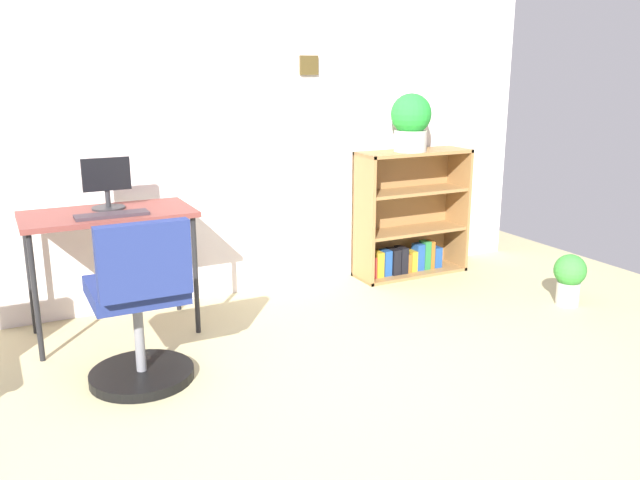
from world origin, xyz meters
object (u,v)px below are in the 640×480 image
at_px(desk, 108,224).
at_px(potted_plant_on_shelf, 411,121).
at_px(bookshelf_low, 407,220).
at_px(monitor, 107,184).
at_px(keyboard, 112,215).
at_px(potted_plant_floor, 569,277).
at_px(office_chair, 140,314).

relative_size(desk, potted_plant_on_shelf, 2.29).
distance_m(bookshelf_low, potted_plant_on_shelf, 0.75).
xyz_separation_m(monitor, keyboard, (-0.02, -0.21, -0.14)).
bearing_deg(potted_plant_floor, potted_plant_on_shelf, 119.79).
xyz_separation_m(office_chair, potted_plant_on_shelf, (2.18, 0.91, 0.78)).
relative_size(keyboard, bookshelf_low, 0.42).
height_order(keyboard, office_chair, office_chair).
distance_m(monitor, potted_plant_floor, 2.98).
bearing_deg(bookshelf_low, monitor, -176.08).
bearing_deg(monitor, desk, -106.40).
bearing_deg(bookshelf_low, keyboard, -170.77).
bearing_deg(potted_plant_floor, keyboard, 165.20).
relative_size(keyboard, office_chair, 0.45).
relative_size(desk, keyboard, 2.41).
bearing_deg(desk, keyboard, -89.63).
bearing_deg(keyboard, monitor, 84.60).
relative_size(keyboard, potted_plant_floor, 1.14).
height_order(keyboard, bookshelf_low, bookshelf_low).
bearing_deg(desk, potted_plant_floor, -17.45).
relative_size(keyboard, potted_plant_on_shelf, 0.95).
bearing_deg(potted_plant_floor, office_chair, 177.47).
distance_m(monitor, bookshelf_low, 2.25).
bearing_deg(office_chair, bookshelf_low, 23.59).
bearing_deg(office_chair, potted_plant_floor, -2.53).
bearing_deg(bookshelf_low, desk, -174.31).
height_order(desk, monitor, monitor).
bearing_deg(monitor, office_chair, -91.59).
height_order(bookshelf_low, potted_plant_on_shelf, potted_plant_on_shelf).
height_order(bookshelf_low, potted_plant_floor, bookshelf_low).
distance_m(desk, keyboard, 0.16).
bearing_deg(office_chair, desk, 89.84).
bearing_deg(potted_plant_on_shelf, bookshelf_low, 56.29).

